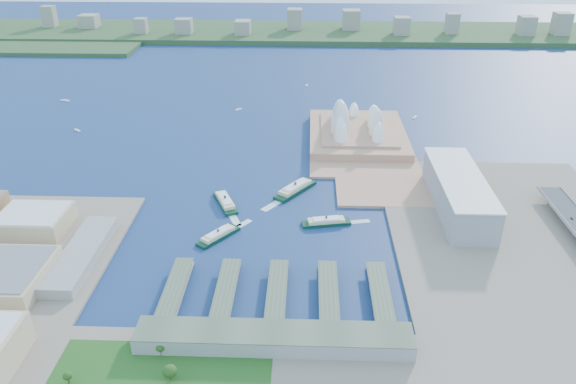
{
  "coord_description": "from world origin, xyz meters",
  "views": [
    {
      "loc": [
        37.12,
        -446.17,
        287.04
      ],
      "look_at": [
        17.05,
        80.33,
        18.0
      ],
      "focal_mm": 35.0,
      "sensor_mm": 36.0,
      "label": 1
    }
  ],
  "objects_px": {
    "opera_house": "(358,117)",
    "ferry_c": "(218,234)",
    "toaster_building": "(458,193)",
    "ferry_a": "(225,200)",
    "ferry_d": "(326,220)",
    "car_c": "(572,218)",
    "ferry_b": "(295,187)"
  },
  "relations": [
    {
      "from": "ferry_c",
      "to": "car_c",
      "type": "relative_size",
      "value": 11.31
    },
    {
      "from": "toaster_building",
      "to": "car_c",
      "type": "xyz_separation_m",
      "value": [
        101.0,
        -40.81,
        -5.03
      ]
    },
    {
      "from": "ferry_b",
      "to": "ferry_d",
      "type": "xyz_separation_m",
      "value": [
        33.13,
        -71.53,
        -1.12
      ]
    },
    {
      "from": "ferry_c",
      "to": "opera_house",
      "type": "bearing_deg",
      "value": -82.25
    },
    {
      "from": "ferry_b",
      "to": "toaster_building",
      "type": "bearing_deg",
      "value": 23.41
    },
    {
      "from": "opera_house",
      "to": "ferry_b",
      "type": "distance_m",
      "value": 184.0
    },
    {
      "from": "opera_house",
      "to": "toaster_building",
      "type": "relative_size",
      "value": 1.16
    },
    {
      "from": "car_c",
      "to": "opera_house",
      "type": "bearing_deg",
      "value": 128.42
    },
    {
      "from": "ferry_a",
      "to": "opera_house",
      "type": "bearing_deg",
      "value": 28.37
    },
    {
      "from": "ferry_a",
      "to": "ferry_d",
      "type": "xyz_separation_m",
      "value": [
        107.85,
        -38.58,
        -0.42
      ]
    },
    {
      "from": "opera_house",
      "to": "car_c",
      "type": "height_order",
      "value": "opera_house"
    },
    {
      "from": "toaster_building",
      "to": "ferry_d",
      "type": "relative_size",
      "value": 3.15
    },
    {
      "from": "ferry_d",
      "to": "ferry_a",
      "type": "bearing_deg",
      "value": 59.28
    },
    {
      "from": "toaster_building",
      "to": "car_c",
      "type": "bearing_deg",
      "value": -22.0
    },
    {
      "from": "opera_house",
      "to": "ferry_a",
      "type": "height_order",
      "value": "opera_house"
    },
    {
      "from": "toaster_building",
      "to": "ferry_b",
      "type": "relative_size",
      "value": 2.54
    },
    {
      "from": "ferry_c",
      "to": "ferry_d",
      "type": "bearing_deg",
      "value": -126.3
    },
    {
      "from": "opera_house",
      "to": "ferry_d",
      "type": "distance_m",
      "value": 241.0
    },
    {
      "from": "ferry_a",
      "to": "ferry_c",
      "type": "relative_size",
      "value": 1.1
    },
    {
      "from": "opera_house",
      "to": "ferry_c",
      "type": "distance_m",
      "value": 306.84
    },
    {
      "from": "ferry_a",
      "to": "ferry_c",
      "type": "height_order",
      "value": "ferry_a"
    },
    {
      "from": "ferry_c",
      "to": "ferry_b",
      "type": "bearing_deg",
      "value": -87.54
    },
    {
      "from": "toaster_building",
      "to": "ferry_a",
      "type": "height_order",
      "value": "toaster_building"
    },
    {
      "from": "toaster_building",
      "to": "ferry_c",
      "type": "height_order",
      "value": "toaster_building"
    },
    {
      "from": "opera_house",
      "to": "ferry_a",
      "type": "distance_m",
      "value": 251.85
    },
    {
      "from": "ferry_c",
      "to": "car_c",
      "type": "height_order",
      "value": "car_c"
    },
    {
      "from": "ferry_a",
      "to": "ferry_d",
      "type": "bearing_deg",
      "value": -42.83
    },
    {
      "from": "opera_house",
      "to": "ferry_c",
      "type": "relative_size",
      "value": 3.7
    },
    {
      "from": "opera_house",
      "to": "ferry_c",
      "type": "xyz_separation_m",
      "value": [
        -153.09,
        -264.51,
        -27.41
      ]
    },
    {
      "from": "toaster_building",
      "to": "ferry_a",
      "type": "relative_size",
      "value": 2.89
    },
    {
      "from": "toaster_building",
      "to": "car_c",
      "type": "distance_m",
      "value": 109.05
    },
    {
      "from": "toaster_building",
      "to": "ferry_b",
      "type": "xyz_separation_m",
      "value": [
        -171.12,
        36.94,
        -14.73
      ]
    }
  ]
}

